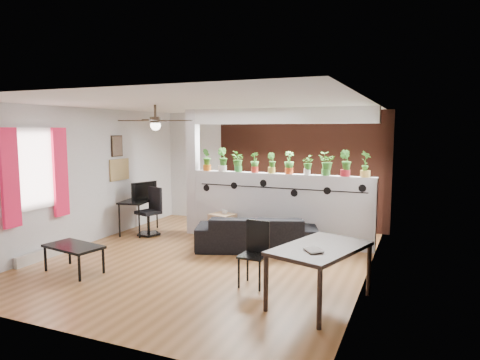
% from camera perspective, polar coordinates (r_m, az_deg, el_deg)
% --- Properties ---
extents(room_shell, '(6.30, 7.10, 2.90)m').
position_cam_1_polar(room_shell, '(7.18, -4.38, -0.41)').
color(room_shell, brown).
rests_on(room_shell, ground).
extents(partition_wall, '(3.60, 0.18, 1.35)m').
position_cam_1_polar(partition_wall, '(8.35, 5.33, -3.75)').
color(partition_wall, '#BCBCC1').
rests_on(partition_wall, ground).
extents(ceiling_header, '(3.60, 0.18, 0.30)m').
position_cam_1_polar(ceiling_header, '(8.21, 5.47, 8.52)').
color(ceiling_header, silver).
rests_on(ceiling_header, room_shell).
extents(pier_column, '(0.22, 0.20, 2.60)m').
position_cam_1_polar(pier_column, '(9.01, -6.27, 1.03)').
color(pier_column, '#BCBCC1').
rests_on(pier_column, ground).
extents(brick_panel, '(3.90, 0.05, 2.60)m').
position_cam_1_polar(brick_panel, '(9.66, 8.02, 1.39)').
color(brick_panel, '#96412B').
rests_on(brick_panel, ground).
extents(vine_decal, '(3.31, 0.01, 0.30)m').
position_cam_1_polar(vine_decal, '(8.19, 5.16, -1.08)').
color(vine_decal, black).
rests_on(vine_decal, partition_wall).
extents(window_assembly, '(0.09, 1.30, 1.55)m').
position_cam_1_polar(window_assembly, '(7.79, -25.63, 1.05)').
color(window_assembly, white).
rests_on(window_assembly, room_shell).
extents(baseboard_heater, '(0.08, 1.00, 0.18)m').
position_cam_1_polar(baseboard_heater, '(8.03, -25.03, -9.07)').
color(baseboard_heater, beige).
rests_on(baseboard_heater, ground).
extents(corkboard, '(0.03, 0.60, 0.45)m').
position_cam_1_polar(corkboard, '(9.37, -15.78, 1.34)').
color(corkboard, '#997D4A').
rests_on(corkboard, room_shell).
extents(framed_art, '(0.03, 0.34, 0.44)m').
position_cam_1_polar(framed_art, '(9.30, -16.08, 4.38)').
color(framed_art, '#8C7259').
rests_on(framed_art, room_shell).
extents(ceiling_fan, '(1.19, 1.19, 0.43)m').
position_cam_1_polar(ceiling_fan, '(7.27, -11.21, 7.58)').
color(ceiling_fan, black).
rests_on(ceiling_fan, room_shell).
extents(potted_plant_0, '(0.29, 0.30, 0.45)m').
position_cam_1_polar(potted_plant_0, '(8.83, -4.43, 2.81)').
color(potted_plant_0, '#C66517').
rests_on(potted_plant_0, partition_wall).
extents(potted_plant_1, '(0.29, 0.25, 0.48)m').
position_cam_1_polar(potted_plant_1, '(8.68, -2.37, 2.84)').
color(potted_plant_1, silver).
rests_on(potted_plant_1, partition_wall).
extents(potted_plant_2, '(0.27, 0.27, 0.42)m').
position_cam_1_polar(potted_plant_2, '(8.53, -0.23, 2.59)').
color(potted_plant_2, '#308434').
rests_on(potted_plant_2, partition_wall).
extents(potted_plant_3, '(0.25, 0.26, 0.40)m').
position_cam_1_polar(potted_plant_3, '(8.40, 1.97, 2.45)').
color(potted_plant_3, '#B0281C').
rests_on(potted_plant_3, partition_wall).
extents(potted_plant_4, '(0.23, 0.20, 0.40)m').
position_cam_1_polar(potted_plant_4, '(8.28, 4.24, 2.37)').
color(potted_plant_4, gold).
rests_on(potted_plant_4, partition_wall).
extents(potted_plant_5, '(0.28, 0.27, 0.43)m').
position_cam_1_polar(potted_plant_5, '(8.18, 6.57, 2.40)').
color(potted_plant_5, '#D14918').
rests_on(potted_plant_5, partition_wall).
extents(potted_plant_6, '(0.22, 0.23, 0.37)m').
position_cam_1_polar(potted_plant_6, '(8.09, 8.96, 2.08)').
color(potted_plant_6, white).
rests_on(potted_plant_6, partition_wall).
extents(potted_plant_7, '(0.22, 0.18, 0.43)m').
position_cam_1_polar(potted_plant_7, '(8.01, 11.40, 2.22)').
color(potted_plant_7, '#3A822F').
rests_on(potted_plant_7, partition_wall).
extents(potted_plant_8, '(0.31, 0.28, 0.48)m').
position_cam_1_polar(potted_plant_8, '(7.94, 13.89, 2.29)').
color(potted_plant_8, red).
rests_on(potted_plant_8, partition_wall).
extents(potted_plant_9, '(0.32, 0.31, 0.47)m').
position_cam_1_polar(potted_plant_9, '(7.90, 16.40, 2.17)').
color(potted_plant_9, gold).
rests_on(potted_plant_9, partition_wall).
extents(sofa, '(2.23, 1.47, 0.61)m').
position_cam_1_polar(sofa, '(7.90, 2.22, -7.09)').
color(sofa, black).
rests_on(sofa, ground).
extents(cube_shelf, '(0.52, 0.48, 0.54)m').
position_cam_1_polar(cube_shelf, '(8.50, -2.35, -6.32)').
color(cube_shelf, tan).
rests_on(cube_shelf, ground).
extents(cup, '(0.14, 0.14, 0.09)m').
position_cam_1_polar(cup, '(8.42, -2.05, -4.27)').
color(cup, gray).
rests_on(cup, cube_shelf).
extents(computer_desk, '(0.69, 1.06, 0.71)m').
position_cam_1_polar(computer_desk, '(9.35, -13.37, -2.96)').
color(computer_desk, black).
rests_on(computer_desk, ground).
extents(monitor, '(0.35, 0.17, 0.20)m').
position_cam_1_polar(monitor, '(9.45, -12.86, -1.81)').
color(monitor, black).
rests_on(monitor, computer_desk).
extents(office_chair, '(0.52, 0.53, 0.98)m').
position_cam_1_polar(office_chair, '(9.10, -11.83, -4.55)').
color(office_chair, black).
rests_on(office_chair, ground).
extents(dining_table, '(1.19, 1.54, 0.74)m').
position_cam_1_polar(dining_table, '(5.53, 10.64, -9.48)').
color(dining_table, black).
rests_on(dining_table, ground).
extents(book, '(0.28, 0.29, 0.02)m').
position_cam_1_polar(book, '(5.24, 8.87, -9.32)').
color(book, gray).
rests_on(book, dining_table).
extents(folding_chair, '(0.38, 0.38, 0.91)m').
position_cam_1_polar(folding_chair, '(6.12, 2.12, -8.94)').
color(folding_chair, black).
rests_on(folding_chair, ground).
extents(coffee_table, '(0.99, 0.66, 0.43)m').
position_cam_1_polar(coffee_table, '(7.12, -21.30, -8.46)').
color(coffee_table, black).
rests_on(coffee_table, ground).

